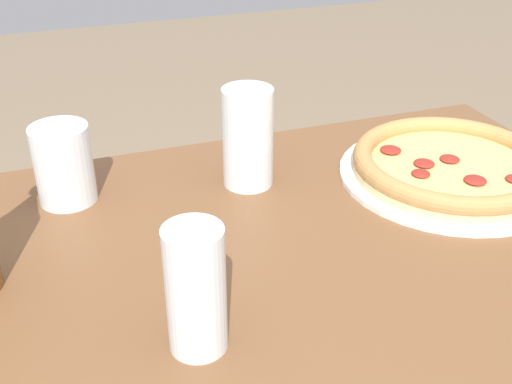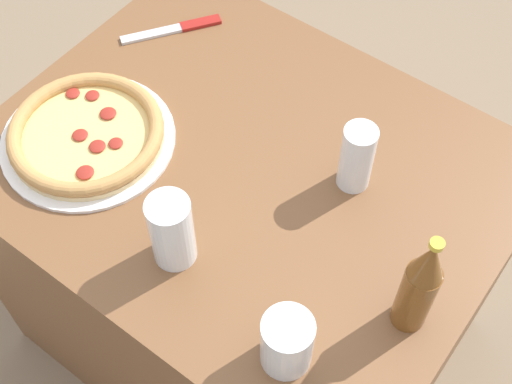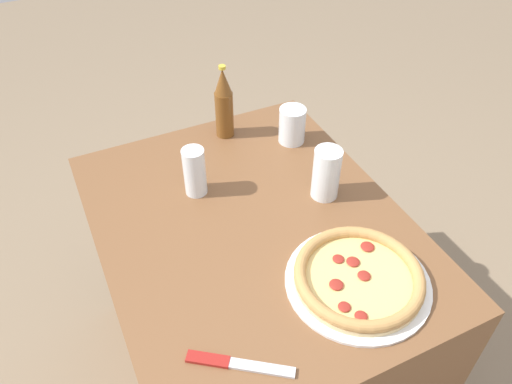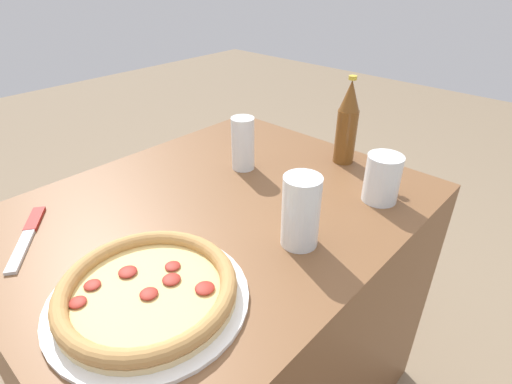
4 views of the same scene
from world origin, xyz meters
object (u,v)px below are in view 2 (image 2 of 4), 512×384
pizza_salami (87,134)px  knife (176,29)px  glass_iced_tea (172,233)px  beer_bottle (420,285)px  glass_mango_juice (287,344)px  glass_lemonade (356,158)px

pizza_salami → knife: 0.34m
pizza_salami → glass_iced_tea: bearing=-16.7°
glass_iced_tea → knife: bearing=130.3°
pizza_salami → knife: pizza_salami is taller
beer_bottle → knife: bearing=158.6°
pizza_salami → glass_mango_juice: (0.55, -0.13, 0.03)m
glass_mango_juice → knife: glass_mango_juice is taller
pizza_salami → glass_iced_tea: glass_iced_tea is taller
glass_lemonade → glass_mango_juice: glass_lemonade is taller
beer_bottle → pizza_salami: bearing=-176.1°
glass_lemonade → beer_bottle: bearing=-39.2°
glass_mango_juice → beer_bottle: (0.12, 0.17, 0.06)m
glass_iced_tea → knife: 0.56m
pizza_salami → glass_lemonade: bearing=26.1°
pizza_salami → glass_iced_tea: 0.31m
glass_iced_tea → glass_mango_juice: bearing=-8.5°
pizza_salami → glass_mango_juice: 0.57m
glass_lemonade → beer_bottle: beer_bottle is taller
glass_lemonade → knife: bearing=167.9°
pizza_salami → glass_lemonade: 0.51m
pizza_salami → beer_bottle: bearing=3.9°
pizza_salami → beer_bottle: (0.67, 0.05, 0.09)m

